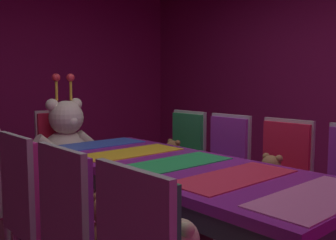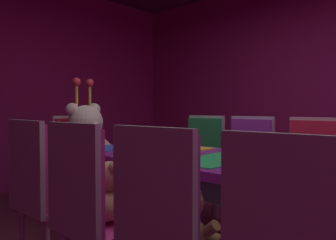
{
  "view_description": "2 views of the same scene",
  "coord_description": "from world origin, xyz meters",
  "px_view_note": "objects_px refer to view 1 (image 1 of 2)",
  "views": [
    {
      "loc": [
        -1.63,
        -1.77,
        1.27
      ],
      "look_at": [
        0.13,
        0.22,
        0.99
      ],
      "focal_mm": 40.67,
      "sensor_mm": 36.0,
      "label": 1
    },
    {
      "loc": [
        -1.77,
        -1.12,
        1.05
      ],
      "look_at": [
        -0.08,
        0.4,
        0.97
      ],
      "focal_mm": 35.25,
      "sensor_mm": 36.0,
      "label": 2
    }
  ],
  "objects_px": {
    "throne_chair": "(60,150)",
    "chair_right_3": "(184,152)",
    "teddy_left_2": "(57,197)",
    "chair_left_3": "(3,183)",
    "teddy_left_1": "(106,226)",
    "chair_right_1": "(282,172)",
    "teddy_right_3": "(172,157)",
    "chair_right_2": "(224,161)",
    "chair_left_2": "(32,203)",
    "banquet_table": "(176,176)",
    "king_teddy_bear": "(67,137)",
    "chair_left_1": "(79,230)",
    "teddy_right_1": "(270,177)",
    "teddy_left_3": "(24,183)"
  },
  "relations": [
    {
      "from": "banquet_table",
      "to": "chair_left_1",
      "type": "distance_m",
      "value": 0.88
    },
    {
      "from": "chair_left_3",
      "to": "chair_right_1",
      "type": "xyz_separation_m",
      "value": [
        1.66,
        -1.04,
        0.0
      ]
    },
    {
      "from": "teddy_left_1",
      "to": "teddy_left_3",
      "type": "bearing_deg",
      "value": 89.57
    },
    {
      "from": "teddy_left_1",
      "to": "chair_right_3",
      "type": "xyz_separation_m",
      "value": [
        1.51,
        1.04,
        0.02
      ]
    },
    {
      "from": "chair_right_2",
      "to": "king_teddy_bear",
      "type": "height_order",
      "value": "king_teddy_bear"
    },
    {
      "from": "chair_left_2",
      "to": "teddy_left_3",
      "type": "relative_size",
      "value": 3.52
    },
    {
      "from": "teddy_right_3",
      "to": "chair_right_1",
      "type": "bearing_deg",
      "value": 98.66
    },
    {
      "from": "chair_left_2",
      "to": "chair_right_3",
      "type": "distance_m",
      "value": 1.75
    },
    {
      "from": "teddy_left_2",
      "to": "throne_chair",
      "type": "height_order",
      "value": "throne_chair"
    },
    {
      "from": "teddy_left_1",
      "to": "chair_left_3",
      "type": "bearing_deg",
      "value": 97.32
    },
    {
      "from": "teddy_left_1",
      "to": "teddy_right_1",
      "type": "relative_size",
      "value": 0.95
    },
    {
      "from": "teddy_left_3",
      "to": "chair_right_3",
      "type": "relative_size",
      "value": 0.28
    },
    {
      "from": "chair_right_1",
      "to": "king_teddy_bear",
      "type": "xyz_separation_m",
      "value": [
        -0.84,
        1.76,
        0.14
      ]
    },
    {
      "from": "throne_chair",
      "to": "chair_right_3",
      "type": "bearing_deg",
      "value": 42.53
    },
    {
      "from": "chair_left_3",
      "to": "chair_right_3",
      "type": "bearing_deg",
      "value": -0.24
    },
    {
      "from": "chair_left_1",
      "to": "teddy_right_1",
      "type": "xyz_separation_m",
      "value": [
        1.53,
        0.0,
        -0.02
      ]
    },
    {
      "from": "teddy_left_2",
      "to": "chair_right_3",
      "type": "bearing_deg",
      "value": 19.02
    },
    {
      "from": "chair_right_1",
      "to": "teddy_right_3",
      "type": "height_order",
      "value": "chair_right_1"
    },
    {
      "from": "king_teddy_bear",
      "to": "chair_left_2",
      "type": "bearing_deg",
      "value": -34.06
    },
    {
      "from": "chair_right_1",
      "to": "chair_right_2",
      "type": "xyz_separation_m",
      "value": [
        -0.01,
        0.54,
        0.0
      ]
    },
    {
      "from": "teddy_left_3",
      "to": "teddy_right_3",
      "type": "bearing_deg",
      "value": -0.29
    },
    {
      "from": "teddy_left_1",
      "to": "king_teddy_bear",
      "type": "bearing_deg",
      "value": 68.61
    },
    {
      "from": "chair_left_3",
      "to": "king_teddy_bear",
      "type": "relative_size",
      "value": 1.12
    },
    {
      "from": "banquet_table",
      "to": "chair_right_3",
      "type": "height_order",
      "value": "chair_right_3"
    },
    {
      "from": "chair_right_1",
      "to": "teddy_left_2",
      "type": "bearing_deg",
      "value": -18.5
    },
    {
      "from": "teddy_left_2",
      "to": "chair_left_3",
      "type": "distance_m",
      "value": 0.55
    },
    {
      "from": "teddy_right_1",
      "to": "king_teddy_bear",
      "type": "distance_m",
      "value": 1.9
    },
    {
      "from": "chair_right_3",
      "to": "king_teddy_bear",
      "type": "distance_m",
      "value": 1.1
    },
    {
      "from": "teddy_left_3",
      "to": "teddy_right_1",
      "type": "distance_m",
      "value": 1.73
    },
    {
      "from": "teddy_right_1",
      "to": "chair_right_3",
      "type": "bearing_deg",
      "value": -97.09
    },
    {
      "from": "chair_right_2",
      "to": "chair_right_1",
      "type": "bearing_deg",
      "value": 91.33
    },
    {
      "from": "king_teddy_bear",
      "to": "teddy_right_1",
      "type": "bearing_deg",
      "value": 21.43
    },
    {
      "from": "chair_left_2",
      "to": "chair_left_3",
      "type": "relative_size",
      "value": 1.0
    },
    {
      "from": "teddy_right_3",
      "to": "throne_chair",
      "type": "bearing_deg",
      "value": -52.85
    },
    {
      "from": "banquet_table",
      "to": "teddy_left_3",
      "type": "distance_m",
      "value": 1.05
    },
    {
      "from": "teddy_right_3",
      "to": "king_teddy_bear",
      "type": "height_order",
      "value": "king_teddy_bear"
    },
    {
      "from": "chair_right_2",
      "to": "chair_left_2",
      "type": "bearing_deg",
      "value": 0.91
    },
    {
      "from": "throne_chair",
      "to": "chair_left_2",
      "type": "bearing_deg",
      "value": -30.78
    },
    {
      "from": "king_teddy_bear",
      "to": "chair_right_1",
      "type": "bearing_deg",
      "value": 25.37
    },
    {
      "from": "teddy_left_1",
      "to": "chair_right_1",
      "type": "relative_size",
      "value": 0.29
    },
    {
      "from": "banquet_table",
      "to": "chair_left_3",
      "type": "xyz_separation_m",
      "value": [
        -0.83,
        0.79,
        -0.06
      ]
    },
    {
      "from": "teddy_left_2",
      "to": "chair_left_3",
      "type": "bearing_deg",
      "value": 103.57
    },
    {
      "from": "chair_left_2",
      "to": "teddy_left_2",
      "type": "xyz_separation_m",
      "value": [
        0.15,
        0.0,
        0.0
      ]
    },
    {
      "from": "teddy_right_1",
      "to": "chair_right_3",
      "type": "height_order",
      "value": "chair_right_3"
    },
    {
      "from": "teddy_left_2",
      "to": "chair_right_3",
      "type": "xyz_separation_m",
      "value": [
        1.52,
        0.52,
        -0.0
      ]
    },
    {
      "from": "chair_left_1",
      "to": "teddy_left_1",
      "type": "height_order",
      "value": "chair_left_1"
    },
    {
      "from": "chair_left_1",
      "to": "chair_right_1",
      "type": "bearing_deg",
      "value": 0.12
    },
    {
      "from": "teddy_left_1",
      "to": "throne_chair",
      "type": "xyz_separation_m",
      "value": [
        0.69,
        1.93,
        0.02
      ]
    },
    {
      "from": "teddy_right_1",
      "to": "teddy_right_3",
      "type": "bearing_deg",
      "value": -89.22
    },
    {
      "from": "chair_left_1",
      "to": "chair_left_2",
      "type": "bearing_deg",
      "value": 91.13
    }
  ]
}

